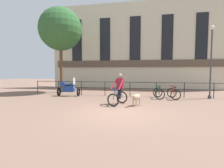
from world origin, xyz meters
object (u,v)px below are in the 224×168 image
at_px(dog, 136,97).
at_px(parked_motorcycle, 68,88).
at_px(street_lamp, 211,58).
at_px(cyclist_with_bike, 119,91).
at_px(parked_bicycle_mid_left, 174,93).
at_px(parked_bicycle_near_lamp, 159,93).

distance_m(dog, parked_motorcycle, 5.80).
height_order(dog, parked_motorcycle, parked_motorcycle).
distance_m(dog, street_lamp, 6.22).
relative_size(parked_motorcycle, street_lamp, 0.34).
distance_m(cyclist_with_bike, street_lamp, 6.74).
bearing_deg(dog, street_lamp, 60.47).
bearing_deg(cyclist_with_bike, street_lamp, 45.86).
relative_size(cyclist_with_bike, street_lamp, 0.35).
bearing_deg(parked_motorcycle, street_lamp, -91.34).
bearing_deg(parked_bicycle_mid_left, parked_bicycle_near_lamp, -4.92).
xyz_separation_m(cyclist_with_bike, parked_bicycle_near_lamp, (2.32, 2.61, -0.41)).
bearing_deg(parked_bicycle_near_lamp, cyclist_with_bike, 44.97).
distance_m(parked_motorcycle, street_lamp, 10.04).
bearing_deg(parked_bicycle_near_lamp, parked_motorcycle, -2.31).
distance_m(cyclist_with_bike, parked_bicycle_near_lamp, 3.52).
distance_m(cyclist_with_bike, parked_bicycle_mid_left, 4.21).
relative_size(dog, parked_bicycle_mid_left, 0.81).
distance_m(dog, parked_bicycle_near_lamp, 3.20).
relative_size(parked_motorcycle, parked_bicycle_near_lamp, 1.44).
bearing_deg(street_lamp, parked_bicycle_mid_left, -167.40).
xyz_separation_m(cyclist_with_bike, parked_motorcycle, (-4.14, 2.49, -0.20)).
height_order(dog, street_lamp, street_lamp).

